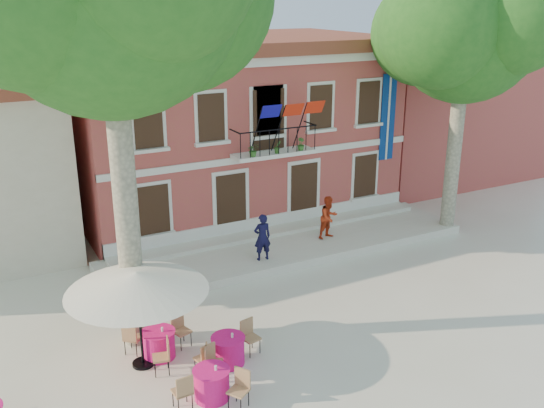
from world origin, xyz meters
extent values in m
plane|color=beige|center=(0.00, 0.00, 0.00)|extent=(90.00, 90.00, 0.00)
cube|color=#AC4D3E|center=(2.00, 10.00, 3.50)|extent=(13.00, 8.00, 7.00)
cube|color=brown|center=(2.00, 10.00, 7.25)|extent=(13.50, 8.50, 0.50)
cube|color=silver|center=(2.00, 6.05, 6.85)|extent=(13.30, 0.35, 0.35)
cube|color=silver|center=(2.00, 5.55, 3.50)|extent=(3.20, 0.90, 0.15)
cube|color=black|center=(2.00, 5.15, 4.50)|extent=(3.20, 0.04, 0.04)
cube|color=navy|center=(7.60, 5.94, 4.30)|extent=(0.70, 0.05, 3.60)
cube|color=#100D91|center=(1.10, 4.80, 5.25)|extent=(0.76, 0.27, 0.47)
cube|color=red|center=(2.00, 4.80, 5.25)|extent=(0.76, 0.29, 0.47)
cube|color=red|center=(2.90, 4.80, 5.25)|extent=(0.76, 0.27, 0.47)
imported|color=#26591E|center=(1.00, 5.25, 3.82)|extent=(0.43, 0.37, 0.48)
imported|color=#26591E|center=(2.00, 5.25, 3.82)|extent=(0.26, 0.21, 0.48)
imported|color=#26591E|center=(3.00, 5.25, 3.82)|extent=(0.27, 0.27, 0.48)
cube|color=#AC4D3E|center=(14.00, 11.00, 3.00)|extent=(9.00, 9.00, 6.00)
cube|color=brown|center=(14.00, 11.00, 6.20)|extent=(9.40, 9.40, 0.40)
cube|color=silver|center=(2.00, 4.40, 0.15)|extent=(14.00, 3.40, 0.30)
cylinder|color=#A59E84|center=(-4.82, 0.83, 4.05)|extent=(0.62, 0.62, 8.10)
cylinder|color=#A59E84|center=(8.68, 3.11, 3.39)|extent=(0.56, 0.56, 6.78)
sphere|color=#1F551A|center=(8.68, 3.11, 7.95)|extent=(5.43, 5.43, 5.43)
cylinder|color=black|center=(-5.00, -0.39, 0.04)|extent=(0.56, 0.56, 0.08)
cylinder|color=black|center=(-5.00, -0.39, 1.17)|extent=(0.07, 0.07, 2.35)
cone|color=silver|center=(-5.00, -0.39, 2.40)|extent=(3.57, 3.57, 0.52)
imported|color=black|center=(0.47, 3.51, 1.14)|extent=(0.66, 0.47, 1.69)
imported|color=red|center=(3.63, 4.14, 1.13)|extent=(0.91, 0.77, 1.66)
cylinder|color=#E51583|center=(-3.94, -2.49, 0.38)|extent=(0.84, 0.84, 0.75)
cylinder|color=#E51583|center=(-3.94, -2.49, 0.76)|extent=(0.90, 0.90, 0.02)
cube|color=#9D704E|center=(-4.69, -2.53, 0.47)|extent=(0.44, 0.44, 0.95)
cube|color=#9D704E|center=(-3.53, -3.12, 0.47)|extent=(0.58, 0.58, 0.95)
cube|color=#9D704E|center=(-3.60, -1.82, 0.47)|extent=(0.57, 0.57, 0.95)
cylinder|color=#E51583|center=(-3.00, -1.36, 0.38)|extent=(0.84, 0.84, 0.75)
cylinder|color=#E51583|center=(-3.00, -1.36, 0.76)|extent=(0.90, 0.90, 0.02)
cube|color=#9D704E|center=(-2.27, -1.20, 0.47)|extent=(0.50, 0.50, 0.95)
cube|color=#9D704E|center=(-3.74, -1.51, 0.47)|extent=(0.50, 0.50, 0.95)
cylinder|color=#E51583|center=(-4.51, -0.23, 0.38)|extent=(0.84, 0.84, 0.75)
cylinder|color=#E51583|center=(-4.51, -0.23, 0.76)|extent=(0.90, 0.90, 0.02)
cube|color=#9D704E|center=(-3.79, -0.01, 0.47)|extent=(0.52, 0.52, 0.95)
cube|color=#9D704E|center=(-5.05, 0.29, 0.47)|extent=(0.59, 0.59, 0.95)
cube|color=#9D704E|center=(-4.68, -0.96, 0.47)|extent=(0.51, 0.51, 0.95)
camera|label=1|loc=(-8.36, -13.93, 9.10)|focal=40.00mm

